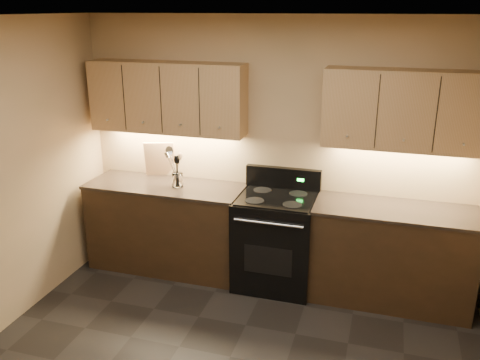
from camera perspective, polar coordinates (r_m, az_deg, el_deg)
name	(u,v)px	position (r m, az deg, el deg)	size (l,w,h in m)	color
ceiling	(203,18)	(2.97, -4.16, 17.71)	(4.00, 4.00, 0.00)	silver
wall_back	(277,151)	(5.08, 4.18, 3.31)	(4.00, 0.04, 2.60)	tan
counter_left	(167,226)	(5.43, -8.18, -5.14)	(1.62, 0.62, 0.93)	black
counter_right	(391,255)	(4.99, 16.63, -8.05)	(1.46, 0.62, 0.93)	black
stove	(276,240)	(5.06, 4.05, -6.69)	(0.76, 0.68, 1.14)	black
upper_cab_left	(167,98)	(5.18, -8.18, 9.14)	(1.60, 0.30, 0.70)	#AA8455
upper_cab_right	(406,110)	(4.71, 18.18, 7.45)	(1.44, 0.30, 0.70)	#AA8455
outlet_plate	(159,158)	(5.54, -9.12, 2.51)	(0.09, 0.01, 0.12)	#B2B5BA
utensil_crock	(177,180)	(5.17, -7.04, -0.05)	(0.15, 0.15, 0.14)	white
cutting_board	(160,159)	(5.48, -9.01, 2.35)	(0.31, 0.02, 0.40)	tan
wooden_spoon	(174,170)	(5.14, -7.40, 1.17)	(0.06, 0.06, 0.32)	tan
black_spoon	(176,168)	(5.14, -7.15, 1.29)	(0.06, 0.06, 0.34)	black
black_turner	(178,171)	(5.10, -6.99, 1.02)	(0.08, 0.08, 0.32)	black
steel_spatula	(179,168)	(5.12, -6.83, 1.38)	(0.08, 0.08, 0.37)	silver
steel_skimmer	(179,167)	(5.09, -6.88, 1.42)	(0.09, 0.09, 0.39)	silver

